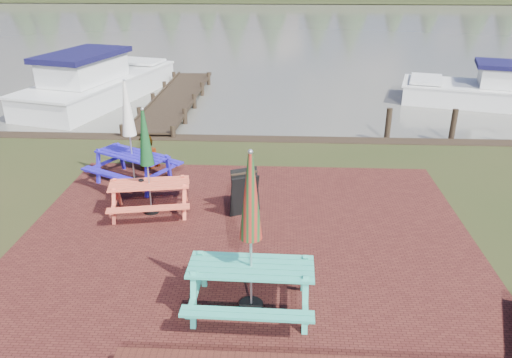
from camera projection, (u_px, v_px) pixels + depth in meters
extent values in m
plane|color=black|center=(243.00, 266.00, 9.05)|extent=(120.00, 120.00, 0.00)
cube|color=#3B1512|center=(246.00, 237.00, 9.96)|extent=(9.00, 7.50, 0.02)
cube|color=#47463D|center=(275.00, 25.00, 42.89)|extent=(120.00, 60.00, 0.02)
cube|color=teal|center=(251.00, 267.00, 7.61)|extent=(1.94, 0.79, 0.04)
cube|color=teal|center=(247.00, 314.00, 7.07)|extent=(1.93, 0.30, 0.04)
cube|color=teal|center=(255.00, 258.00, 8.40)|extent=(1.93, 0.30, 0.04)
cube|color=teal|center=(198.00, 286.00, 7.82)|extent=(0.12, 1.67, 0.79)
cube|color=teal|center=(305.00, 291.00, 7.71)|extent=(0.12, 1.67, 0.79)
cylinder|color=black|center=(251.00, 306.00, 7.91)|extent=(0.38, 0.38, 0.11)
cylinder|color=#B2B2B7|center=(251.00, 236.00, 7.39)|extent=(0.04, 0.04, 2.67)
cone|color=maroon|center=(251.00, 197.00, 7.13)|extent=(0.34, 0.34, 1.33)
cube|color=#E4543A|center=(149.00, 184.00, 10.68)|extent=(1.78, 0.95, 0.04)
cube|color=#E4543A|center=(148.00, 209.00, 10.21)|extent=(1.70, 0.52, 0.04)
cube|color=#E4543A|center=(152.00, 183.00, 11.36)|extent=(1.70, 0.52, 0.04)
cube|color=#E4543A|center=(116.00, 200.00, 10.73)|extent=(0.33, 1.45, 0.69)
cube|color=#E4543A|center=(184.00, 197.00, 10.90)|extent=(0.33, 1.45, 0.69)
cylinder|color=black|center=(152.00, 211.00, 10.94)|extent=(0.34, 0.34, 0.09)
cylinder|color=#B2B2B7|center=(147.00, 163.00, 10.48)|extent=(0.03, 0.03, 2.34)
cone|color=#113E1A|center=(145.00, 138.00, 10.26)|extent=(0.30, 0.30, 1.17)
cube|color=#2116A8|center=(132.00, 154.00, 12.10)|extent=(1.97, 1.52, 0.04)
cube|color=#2116A8|center=(112.00, 175.00, 11.68)|extent=(1.75, 1.10, 0.04)
cube|color=#2116A8|center=(153.00, 157.00, 12.77)|extent=(1.75, 1.10, 0.04)
cube|color=#2116A8|center=(110.00, 163.00, 12.64)|extent=(0.84, 1.45, 0.76)
cube|color=#2116A8|center=(158.00, 176.00, 11.88)|extent=(0.84, 1.45, 0.76)
cylinder|color=black|center=(135.00, 181.00, 12.39)|extent=(0.37, 0.37, 0.10)
cylinder|color=#B2B2B7|center=(130.00, 134.00, 11.89)|extent=(0.04, 0.04, 2.57)
cone|color=silver|center=(127.00, 109.00, 11.64)|extent=(0.33, 0.33, 1.29)
cube|color=black|center=(244.00, 197.00, 10.56)|extent=(0.65, 0.46, 0.97)
cube|color=black|center=(245.00, 190.00, 10.86)|extent=(0.65, 0.46, 0.97)
cube|color=black|center=(245.00, 173.00, 10.52)|extent=(0.57, 0.28, 0.03)
cube|color=black|center=(176.00, 97.00, 19.68)|extent=(1.60, 9.00, 0.06)
cube|color=black|center=(157.00, 96.00, 19.70)|extent=(0.08, 9.00, 0.08)
cube|color=black|center=(195.00, 96.00, 19.63)|extent=(0.08, 9.00, 0.08)
cylinder|color=black|center=(123.00, 140.00, 15.69)|extent=(0.16, 0.16, 1.00)
cylinder|color=black|center=(174.00, 141.00, 15.62)|extent=(0.16, 0.16, 1.00)
cube|color=silver|center=(101.00, 92.00, 20.38)|extent=(4.58, 8.19, 1.11)
cube|color=silver|center=(100.00, 78.00, 20.15)|extent=(4.67, 8.35, 0.09)
cube|color=silver|center=(84.00, 69.00, 19.13)|extent=(2.69, 3.64, 0.94)
cube|color=black|center=(82.00, 55.00, 18.91)|extent=(3.02, 4.15, 0.20)
cube|color=silver|center=(137.00, 61.00, 22.66)|extent=(2.55, 1.93, 0.11)
cube|color=silver|center=(492.00, 98.00, 19.63)|extent=(7.13, 4.05, 0.90)
cube|color=silver|center=(495.00, 87.00, 19.45)|extent=(7.27, 4.13, 0.07)
cube|color=silver|center=(426.00, 79.00, 20.14)|extent=(1.70, 2.24, 0.09)
imported|color=gray|center=(145.00, 135.00, 12.89)|extent=(0.79, 0.63, 1.90)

